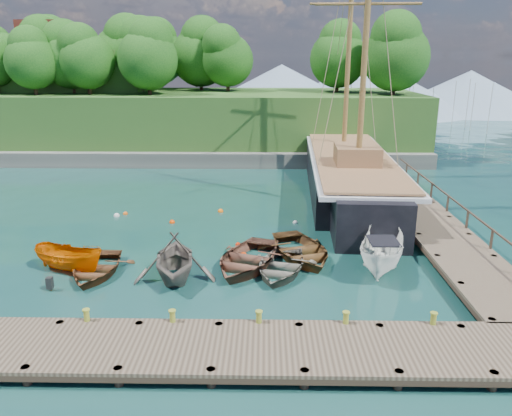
{
  "coord_description": "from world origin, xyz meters",
  "views": [
    {
      "loc": [
        2.18,
        -20.46,
        9.46
      ],
      "look_at": [
        1.73,
        3.89,
        2.0
      ],
      "focal_mm": 35.0,
      "sensor_mm": 36.0,
      "label": 1
    }
  ],
  "objects_px": {
    "rowboat_1": "(175,278)",
    "cabin_boat_white": "(381,270)",
    "rowboat_0": "(96,274)",
    "rowboat_2": "(247,267)",
    "rowboat_4": "(301,258)",
    "motorboat_orange": "(71,271)",
    "schooner": "(349,176)",
    "rowboat_3": "(280,272)"
  },
  "relations": [
    {
      "from": "rowboat_1",
      "to": "cabin_boat_white",
      "type": "relative_size",
      "value": 0.85
    },
    {
      "from": "rowboat_0",
      "to": "rowboat_2",
      "type": "height_order",
      "value": "rowboat_2"
    },
    {
      "from": "rowboat_0",
      "to": "cabin_boat_white",
      "type": "distance_m",
      "value": 13.01
    },
    {
      "from": "rowboat_4",
      "to": "cabin_boat_white",
      "type": "relative_size",
      "value": 1.0
    },
    {
      "from": "cabin_boat_white",
      "to": "motorboat_orange",
      "type": "bearing_deg",
      "value": -160.21
    },
    {
      "from": "rowboat_4",
      "to": "schooner",
      "type": "height_order",
      "value": "schooner"
    },
    {
      "from": "rowboat_0",
      "to": "rowboat_4",
      "type": "height_order",
      "value": "rowboat_4"
    },
    {
      "from": "rowboat_3",
      "to": "cabin_boat_white",
      "type": "distance_m",
      "value": 4.69
    },
    {
      "from": "rowboat_2",
      "to": "schooner",
      "type": "xyz_separation_m",
      "value": [
        6.83,
        13.3,
        1.24
      ]
    },
    {
      "from": "rowboat_2",
      "to": "rowboat_4",
      "type": "xyz_separation_m",
      "value": [
        2.61,
        1.15,
        0.0
      ]
    },
    {
      "from": "rowboat_0",
      "to": "rowboat_3",
      "type": "xyz_separation_m",
      "value": [
        8.32,
        0.34,
        0.0
      ]
    },
    {
      "from": "rowboat_2",
      "to": "rowboat_4",
      "type": "height_order",
      "value": "rowboat_2"
    },
    {
      "from": "rowboat_2",
      "to": "rowboat_3",
      "type": "bearing_deg",
      "value": -2.24
    },
    {
      "from": "rowboat_1",
      "to": "cabin_boat_white",
      "type": "bearing_deg",
      "value": -1.17
    },
    {
      "from": "rowboat_0",
      "to": "cabin_boat_white",
      "type": "relative_size",
      "value": 0.81
    },
    {
      "from": "rowboat_1",
      "to": "rowboat_4",
      "type": "xyz_separation_m",
      "value": [
        5.72,
        2.48,
        0.0
      ]
    },
    {
      "from": "rowboat_1",
      "to": "rowboat_2",
      "type": "bearing_deg",
      "value": 15.18
    },
    {
      "from": "rowboat_4",
      "to": "motorboat_orange",
      "type": "relative_size",
      "value": 1.36
    },
    {
      "from": "rowboat_2",
      "to": "cabin_boat_white",
      "type": "bearing_deg",
      "value": 17.5
    },
    {
      "from": "rowboat_1",
      "to": "rowboat_3",
      "type": "height_order",
      "value": "rowboat_1"
    },
    {
      "from": "rowboat_4",
      "to": "rowboat_0",
      "type": "bearing_deg",
      "value": 174.78
    },
    {
      "from": "cabin_boat_white",
      "to": "schooner",
      "type": "height_order",
      "value": "schooner"
    },
    {
      "from": "rowboat_3",
      "to": "rowboat_1",
      "type": "bearing_deg",
      "value": -158.27
    },
    {
      "from": "motorboat_orange",
      "to": "cabin_boat_white",
      "type": "xyz_separation_m",
      "value": [
        14.29,
        0.39,
        0.0
      ]
    },
    {
      "from": "rowboat_1",
      "to": "motorboat_orange",
      "type": "xyz_separation_m",
      "value": [
        -4.94,
        0.71,
        0.0
      ]
    },
    {
      "from": "cabin_boat_white",
      "to": "schooner",
      "type": "xyz_separation_m",
      "value": [
        0.6,
        13.52,
        1.24
      ]
    },
    {
      "from": "cabin_boat_white",
      "to": "rowboat_4",
      "type": "bearing_deg",
      "value": 177.43
    },
    {
      "from": "rowboat_1",
      "to": "schooner",
      "type": "relative_size",
      "value": 0.14
    },
    {
      "from": "rowboat_1",
      "to": "schooner",
      "type": "height_order",
      "value": "schooner"
    },
    {
      "from": "rowboat_1",
      "to": "rowboat_3",
      "type": "xyz_separation_m",
      "value": [
        4.67,
        0.71,
        0.0
      ]
    },
    {
      "from": "rowboat_0",
      "to": "rowboat_2",
      "type": "distance_m",
      "value": 6.83
    },
    {
      "from": "cabin_boat_white",
      "to": "rowboat_0",
      "type": "bearing_deg",
      "value": -158.53
    },
    {
      "from": "rowboat_0",
      "to": "rowboat_4",
      "type": "bearing_deg",
      "value": 14.44
    },
    {
      "from": "rowboat_3",
      "to": "rowboat_0",
      "type": "bearing_deg",
      "value": -164.55
    },
    {
      "from": "rowboat_0",
      "to": "motorboat_orange",
      "type": "height_order",
      "value": "motorboat_orange"
    },
    {
      "from": "rowboat_4",
      "to": "motorboat_orange",
      "type": "bearing_deg",
      "value": 171.48
    },
    {
      "from": "rowboat_2",
      "to": "motorboat_orange",
      "type": "bearing_deg",
      "value": -156.11
    },
    {
      "from": "rowboat_1",
      "to": "rowboat_4",
      "type": "height_order",
      "value": "rowboat_1"
    },
    {
      "from": "rowboat_3",
      "to": "schooner",
      "type": "xyz_separation_m",
      "value": [
        5.27,
        13.92,
        1.24
      ]
    },
    {
      "from": "rowboat_1",
      "to": "rowboat_3",
      "type": "relative_size",
      "value": 0.98
    },
    {
      "from": "rowboat_0",
      "to": "rowboat_2",
      "type": "bearing_deg",
      "value": 9.81
    },
    {
      "from": "cabin_boat_white",
      "to": "rowboat_3",
      "type": "bearing_deg",
      "value": -156.88
    }
  ]
}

